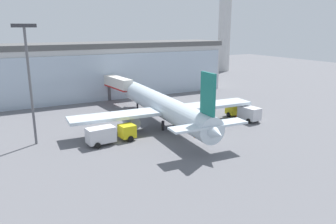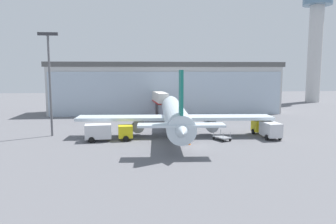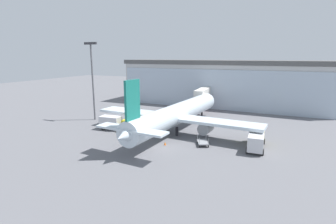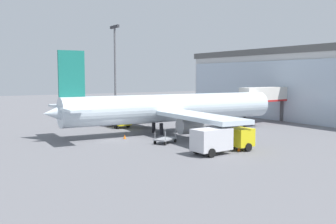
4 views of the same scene
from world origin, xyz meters
name	(u,v)px [view 4 (image 4 of 4)]	position (x,y,z in m)	size (l,w,h in m)	color
ground	(115,140)	(0.00, 0.00, 0.00)	(240.00, 240.00, 0.00)	slate
terminal_building	(318,84)	(0.00, 39.59, 6.50)	(59.08, 13.38, 13.01)	#BBBBBB
jet_bridge	(267,95)	(-2.34, 29.29, 4.64)	(3.17, 11.51, 6.03)	silver
apron_light_mast	(115,63)	(-21.91, 10.42, 10.25)	(3.20, 0.40, 17.08)	#59595E
airplane	(170,108)	(-1.29, 9.05, 3.43)	(32.49, 35.26, 11.00)	silver
catering_truck	(113,117)	(-12.35, 5.42, 1.47)	(7.45, 2.96, 2.65)	yellow
fuel_truck	(221,139)	(13.61, 5.70, 1.47)	(2.85, 7.42, 2.65)	yellow
baggage_cart	(165,139)	(5.57, 3.93, 0.50)	(2.66, 3.22, 1.50)	gray
safety_cone_nose	(125,137)	(0.00, 1.39, 0.28)	(0.36, 0.36, 0.55)	orange
safety_cone_wingtip	(239,148)	(13.81, 7.98, 0.28)	(0.36, 0.36, 0.55)	orange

